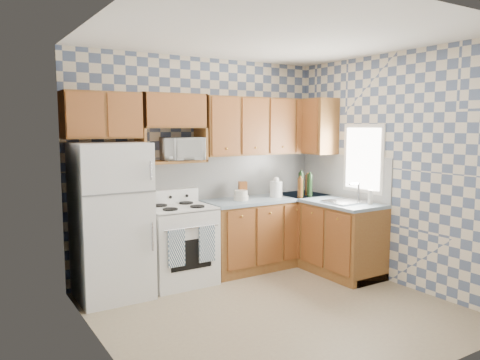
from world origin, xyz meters
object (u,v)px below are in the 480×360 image
Objects in this scene: refrigerator at (111,221)px; stove_body at (179,246)px; electric_kettle at (276,189)px; microwave at (182,149)px.

refrigerator is 1.87× the size of stove_body.
electric_kettle reaches higher than stove_body.
microwave is at bearing 9.56° from refrigerator.
microwave reaches higher than electric_kettle.
stove_body is 1.15m from microwave.
stove_body is at bearing -121.99° from microwave.
stove_body is 1.51m from electric_kettle.
stove_body is 4.26× the size of electric_kettle.
stove_body is at bearing 1.78° from refrigerator.
microwave is (0.12, 0.13, 1.14)m from stove_body.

